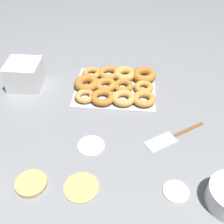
{
  "coord_description": "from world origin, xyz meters",
  "views": [
    {
      "loc": [
        -0.07,
        0.73,
        0.78
      ],
      "look_at": [
        0.0,
        -0.08,
        0.04
      ],
      "focal_mm": 45.0,
      "sensor_mm": 36.0,
      "label": 1
    }
  ],
  "objects": [
    {
      "name": "pancake_0",
      "position": [
        0.07,
        0.07,
        0.0
      ],
      "size": [
        0.1,
        0.1,
        0.01
      ],
      "primitive_type": "cylinder",
      "color": "beige",
      "rests_on": "ground_plane"
    },
    {
      "name": "container_stack",
      "position": [
        0.41,
        -0.27,
        0.06
      ],
      "size": [
        0.15,
        0.14,
        0.12
      ],
      "color": "white",
      "rests_on": "ground_plane"
    },
    {
      "name": "spatula",
      "position": [
        -0.21,
        0.01,
        0.0
      ],
      "size": [
        0.24,
        0.18,
        0.01
      ],
      "rotation": [
        0.0,
        0.0,
        0.6
      ],
      "color": "brown",
      "rests_on": "ground_plane"
    },
    {
      "name": "ground_plane",
      "position": [
        0.0,
        0.0,
        0.0
      ],
      "size": [
        3.0,
        3.0,
        0.0
      ],
      "primitive_type": "plane",
      "color": "gray"
    },
    {
      "name": "donut_tray",
      "position": [
        0.0,
        -0.28,
        0.02
      ],
      "size": [
        0.37,
        0.29,
        0.04
      ],
      "color": "#ADAFB5",
      "rests_on": "ground_plane"
    },
    {
      "name": "pancake_1",
      "position": [
        0.23,
        0.25,
        0.01
      ],
      "size": [
        0.1,
        0.1,
        0.02
      ],
      "primitive_type": "cylinder",
      "color": "tan",
      "rests_on": "ground_plane"
    },
    {
      "name": "pancake_2",
      "position": [
        0.07,
        0.24,
        0.0
      ],
      "size": [
        0.11,
        0.11,
        0.01
      ],
      "primitive_type": "cylinder",
      "color": "tan",
      "rests_on": "ground_plane"
    },
    {
      "name": "pancake_3",
      "position": [
        -0.22,
        0.23,
        0.0
      ],
      "size": [
        0.08,
        0.08,
        0.01
      ],
      "primitive_type": "cylinder",
      "color": "beige",
      "rests_on": "ground_plane"
    }
  ]
}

